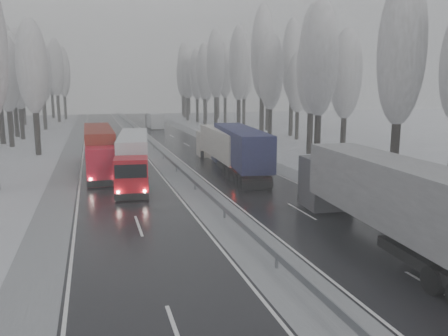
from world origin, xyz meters
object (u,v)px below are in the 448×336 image
box_truck_distant (154,121)px  truck_cream_box (222,145)px  truck_red_red (99,146)px  truck_grey_tarp (383,194)px  truck_red_white (133,154)px  truck_blue_box (238,147)px

box_truck_distant → truck_cream_box: bearing=-91.2°
truck_cream_box → truck_red_red: truck_red_red is taller
truck_grey_tarp → truck_cream_box: (-1.42, 23.93, -0.32)m
truck_grey_tarp → truck_red_white: 22.66m
box_truck_distant → truck_blue_box: bearing=-90.9°
truck_grey_tarp → truck_red_red: 28.44m
truck_blue_box → truck_red_white: (-9.61, -0.00, -0.26)m
truck_grey_tarp → truck_cream_box: truck_grey_tarp is taller
truck_grey_tarp → box_truck_distant: bearing=96.4°
truck_grey_tarp → truck_cream_box: size_ratio=1.14×
truck_grey_tarp → truck_red_red: truck_grey_tarp is taller
truck_grey_tarp → box_truck_distant: 69.80m
truck_grey_tarp → truck_red_white: bearing=122.9°
truck_red_red → truck_grey_tarp: bearing=-62.4°
truck_blue_box → truck_red_white: truck_blue_box is taller
box_truck_distant → truck_red_red: 46.17m
truck_red_red → truck_blue_box: bearing=-22.9°
truck_grey_tarp → box_truck_distant: truck_grey_tarp is taller
truck_grey_tarp → truck_red_red: size_ratio=1.09×
truck_grey_tarp → truck_blue_box: 20.00m
truck_cream_box → truck_red_red: size_ratio=0.96×
box_truck_distant → truck_grey_tarp: bearing=-90.3°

